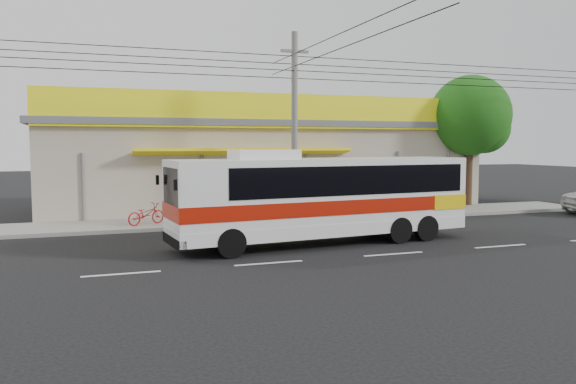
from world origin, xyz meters
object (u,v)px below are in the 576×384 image
coach_bus (328,193)px  utility_pole (295,66)px  motorbike_red (146,214)px  tree_near (473,118)px

coach_bus → utility_pole: size_ratio=0.31×
coach_bus → motorbike_red: 7.88m
motorbike_red → utility_pole: bearing=-124.5°
utility_pole → motorbike_red: bearing=172.9°
motorbike_red → tree_near: bearing=-111.0°
coach_bus → tree_near: (11.48, 7.45, 3.01)m
motorbike_red → tree_near: tree_near is taller
utility_pole → tree_near: utility_pole is taller
tree_near → coach_bus: bearing=-147.0°
motorbike_red → coach_bus: bearing=-162.7°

